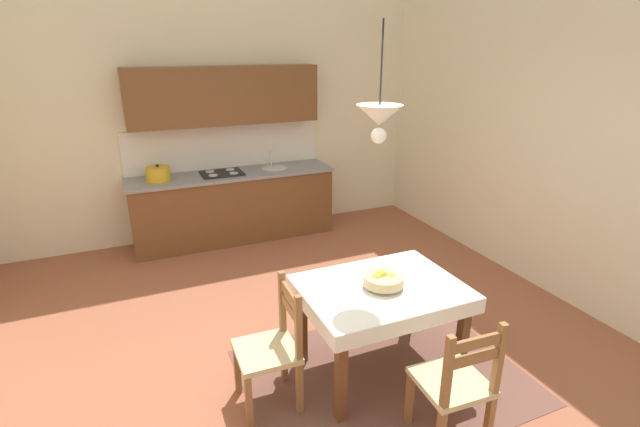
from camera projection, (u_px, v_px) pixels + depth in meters
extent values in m
cube|color=#99563D|center=(306.00, 369.00, 3.84)|extent=(6.15, 6.87, 0.10)
cube|color=beige|center=(209.00, 82.00, 5.89)|extent=(6.15, 0.12, 4.01)
cube|color=beige|center=(597.00, 97.00, 4.20)|extent=(0.12, 6.87, 4.01)
cube|color=brown|center=(384.00, 376.00, 3.67)|extent=(2.10, 1.60, 0.01)
cube|color=brown|center=(234.00, 207.00, 6.15)|extent=(2.55, 0.60, 0.86)
cube|color=gray|center=(232.00, 174.00, 5.99)|extent=(2.58, 0.63, 0.04)
cube|color=white|center=(225.00, 147.00, 6.15)|extent=(2.55, 0.01, 0.55)
cube|color=brown|center=(224.00, 95.00, 5.78)|extent=(2.35, 0.34, 0.70)
cube|color=black|center=(241.00, 242.00, 6.05)|extent=(2.51, 0.02, 0.09)
cylinder|color=silver|center=(275.00, 169.00, 6.21)|extent=(0.34, 0.34, 0.02)
cylinder|color=silver|center=(271.00, 158.00, 6.29)|extent=(0.02, 0.02, 0.22)
cube|color=black|center=(222.00, 173.00, 5.94)|extent=(0.52, 0.42, 0.01)
cylinder|color=silver|center=(213.00, 175.00, 5.80)|extent=(0.11, 0.11, 0.01)
cylinder|color=silver|center=(234.00, 173.00, 5.90)|extent=(0.11, 0.11, 0.01)
cylinder|color=silver|center=(210.00, 171.00, 5.98)|extent=(0.11, 0.11, 0.01)
cylinder|color=silver|center=(230.00, 169.00, 6.07)|extent=(0.11, 0.11, 0.01)
cylinder|color=gold|center=(158.00, 175.00, 5.62)|extent=(0.28, 0.28, 0.15)
cylinder|color=gold|center=(157.00, 168.00, 5.59)|extent=(0.29, 0.29, 0.02)
sphere|color=black|center=(157.00, 166.00, 5.58)|extent=(0.04, 0.04, 0.04)
cube|color=brown|center=(382.00, 288.00, 3.50)|extent=(1.13, 0.84, 0.02)
cube|color=brown|center=(341.00, 376.00, 3.14)|extent=(0.07, 0.07, 0.73)
cube|color=brown|center=(462.00, 340.00, 3.51)|extent=(0.07, 0.07, 0.73)
cube|color=brown|center=(302.00, 321.00, 3.75)|extent=(0.07, 0.07, 0.73)
cube|color=brown|center=(409.00, 296.00, 4.13)|extent=(0.07, 0.07, 0.73)
cube|color=white|center=(382.00, 286.00, 3.50)|extent=(1.19, 0.90, 0.00)
cube|color=white|center=(415.00, 324.00, 3.13)|extent=(1.19, 0.01, 0.12)
cube|color=white|center=(354.00, 269.00, 3.91)|extent=(1.19, 0.01, 0.12)
cube|color=white|center=(308.00, 310.00, 3.30)|extent=(0.01, 0.90, 0.12)
cube|color=white|center=(446.00, 278.00, 3.74)|extent=(0.01, 0.90, 0.12)
cube|color=#D1BC89|center=(451.00, 382.00, 2.98)|extent=(0.44, 0.44, 0.04)
cube|color=olive|center=(410.00, 398.00, 3.16)|extent=(0.05, 0.05, 0.41)
cube|color=olive|center=(455.00, 386.00, 3.28)|extent=(0.05, 0.05, 0.41)
cube|color=olive|center=(444.00, 404.00, 2.75)|extent=(0.05, 0.05, 0.93)
cube|color=olive|center=(494.00, 389.00, 2.87)|extent=(0.05, 0.05, 0.93)
cube|color=olive|center=(477.00, 343.00, 2.68)|extent=(0.32, 0.04, 0.07)
cube|color=olive|center=(475.00, 358.00, 2.72)|extent=(0.32, 0.04, 0.07)
cube|color=#D1BC89|center=(266.00, 351.00, 3.28)|extent=(0.43, 0.43, 0.04)
cube|color=olive|center=(249.00, 401.00, 3.14)|extent=(0.05, 0.05, 0.41)
cube|color=olive|center=(237.00, 369.00, 3.45)|extent=(0.05, 0.05, 0.41)
cube|color=olive|center=(299.00, 356.00, 3.17)|extent=(0.05, 0.05, 0.93)
cube|color=olive|center=(283.00, 328.00, 3.49)|extent=(0.05, 0.05, 0.93)
cube|color=olive|center=(289.00, 295.00, 3.20)|extent=(0.03, 0.32, 0.07)
cube|color=olive|center=(290.00, 308.00, 3.24)|extent=(0.03, 0.32, 0.07)
cylinder|color=tan|center=(383.00, 285.00, 3.48)|extent=(0.17, 0.17, 0.02)
cylinder|color=tan|center=(383.00, 280.00, 3.46)|extent=(0.30, 0.30, 0.07)
sphere|color=gold|center=(377.00, 279.00, 3.45)|extent=(0.09, 0.09, 0.09)
sphere|color=gold|center=(391.00, 279.00, 3.46)|extent=(0.08, 0.08, 0.08)
sphere|color=gold|center=(381.00, 276.00, 3.48)|extent=(0.10, 0.10, 0.10)
cylinder|color=black|center=(382.00, 65.00, 3.07)|extent=(0.01, 0.01, 0.57)
cone|color=silver|center=(379.00, 115.00, 3.18)|extent=(0.32, 0.32, 0.14)
sphere|color=white|center=(379.00, 136.00, 3.23)|extent=(0.11, 0.11, 0.11)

